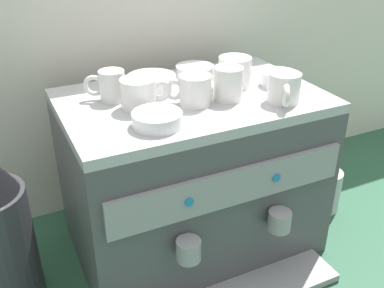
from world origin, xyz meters
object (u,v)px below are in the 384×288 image
object	(u,v)px
ceramic_cup_3	(234,71)
milk_pitcher	(325,190)
ceramic_cup_4	(227,83)
ceramic_cup_5	(111,86)
espresso_machine	(193,175)
ceramic_bowl_0	(195,72)
ceramic_cup_0	(140,94)
ceramic_bowl_1	(157,120)
ceramic_bowl_3	(279,79)
ceramic_cup_1	(193,90)
ceramic_bowl_2	(152,84)
ceramic_cup_2	(284,88)

from	to	relation	value
ceramic_cup_3	milk_pitcher	size ratio (longest dim) A/B	0.92
milk_pitcher	ceramic_cup_4	bearing A→B (deg)	-178.34
milk_pitcher	ceramic_cup_5	bearing A→B (deg)	170.84
espresso_machine	ceramic_bowl_0	world-z (taller)	ceramic_bowl_0
ceramic_cup_0	ceramic_bowl_0	world-z (taller)	ceramic_cup_0
ceramic_bowl_1	ceramic_cup_5	bearing A→B (deg)	104.05
ceramic_cup_4	ceramic_bowl_3	distance (m)	0.17
ceramic_cup_3	ceramic_bowl_3	bearing A→B (deg)	-25.61
ceramic_cup_4	ceramic_cup_5	xyz separation A→B (m)	(-0.25, 0.11, -0.00)
ceramic_cup_1	ceramic_cup_3	world-z (taller)	ceramic_cup_3
ceramic_cup_0	ceramic_cup_1	world-z (taller)	same
ceramic_bowl_1	milk_pitcher	distance (m)	0.71
ceramic_cup_3	ceramic_bowl_3	world-z (taller)	ceramic_cup_3
espresso_machine	ceramic_cup_5	size ratio (longest dim) A/B	6.71
espresso_machine	ceramic_cup_3	distance (m)	0.29
ceramic_cup_0	ceramic_bowl_1	size ratio (longest dim) A/B	1.12
ceramic_cup_4	ceramic_bowl_1	distance (m)	0.22
ceramic_bowl_1	ceramic_bowl_2	bearing A→B (deg)	72.06
ceramic_cup_5	ceramic_bowl_0	distance (m)	0.25
ceramic_cup_2	ceramic_cup_5	distance (m)	0.41
espresso_machine	ceramic_bowl_1	xyz separation A→B (m)	(-0.14, -0.12, 0.24)
espresso_machine	ceramic_bowl_2	world-z (taller)	ceramic_bowl_2
ceramic_cup_4	ceramic_bowl_3	bearing A→B (deg)	8.05
ceramic_cup_0	ceramic_bowl_3	xyz separation A→B (m)	(0.37, -0.01, -0.02)
ceramic_cup_1	ceramic_cup_5	world-z (taller)	ceramic_cup_5
ceramic_cup_0	ceramic_bowl_1	xyz separation A→B (m)	(-0.00, -0.11, -0.02)
ceramic_cup_4	milk_pitcher	xyz separation A→B (m)	(0.37, 0.01, -0.42)
espresso_machine	ceramic_cup_3	bearing A→B (deg)	11.27
milk_pitcher	ceramic_cup_0	bearing A→B (deg)	177.40
espresso_machine	ceramic_bowl_1	distance (m)	0.30
ceramic_bowl_2	milk_pitcher	distance (m)	0.66
ceramic_cup_5	espresso_machine	bearing A→B (deg)	-19.13
ceramic_cup_3	ceramic_cup_4	xyz separation A→B (m)	(-0.06, -0.07, 0.00)
ceramic_cup_3	ceramic_cup_0	bearing A→B (deg)	-172.19
ceramic_cup_3	ceramic_bowl_2	world-z (taller)	ceramic_cup_3
espresso_machine	ceramic_cup_2	world-z (taller)	ceramic_cup_2
ceramic_cup_3	ceramic_cup_1	bearing A→B (deg)	-155.37
ceramic_bowl_2	ceramic_cup_5	bearing A→B (deg)	-171.56
ceramic_bowl_1	ceramic_cup_2	bearing A→B (deg)	-1.35
ceramic_bowl_1	ceramic_cup_4	bearing A→B (deg)	18.37
ceramic_bowl_0	ceramic_bowl_3	bearing A→B (deg)	-39.96
espresso_machine	ceramic_bowl_3	size ratio (longest dim) A/B	6.91
espresso_machine	milk_pitcher	distance (m)	0.47
ceramic_bowl_3	ceramic_cup_1	bearing A→B (deg)	-175.98
ceramic_bowl_1	milk_pitcher	size ratio (longest dim) A/B	0.80
ceramic_bowl_3	milk_pitcher	world-z (taller)	ceramic_bowl_3
ceramic_bowl_1	ceramic_bowl_2	world-z (taller)	ceramic_bowl_2
ceramic_cup_0	ceramic_cup_5	bearing A→B (deg)	122.16
ceramic_cup_2	ceramic_cup_3	distance (m)	0.16
ceramic_bowl_1	ceramic_cup_3	bearing A→B (deg)	27.92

